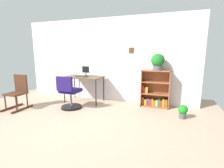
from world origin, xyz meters
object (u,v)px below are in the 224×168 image
object	(u,v)px
rocking_chair	(18,92)
potted_plant_on_shelf	(158,61)
office_chair	(69,95)
potted_plant_floor	(183,111)
monitor	(86,71)
bookshelf_low	(155,91)
desk	(84,78)
keyboard	(81,76)

from	to	relation	value
rocking_chair	potted_plant_on_shelf	xyz separation A→B (m)	(3.28, 1.28, 0.75)
office_chair	potted_plant_floor	bearing A→B (deg)	5.92
monitor	office_chair	world-z (taller)	monitor
monitor	rocking_chair	world-z (taller)	monitor
bookshelf_low	monitor	bearing A→B (deg)	-174.44
rocking_chair	bookshelf_low	xyz separation A→B (m)	(3.24, 1.33, -0.02)
desk	rocking_chair	world-z (taller)	rocking_chair
rocking_chair	potted_plant_floor	bearing A→B (deg)	9.81
rocking_chair	potted_plant_on_shelf	world-z (taller)	potted_plant_on_shelf
office_chair	potted_plant_floor	size ratio (longest dim) A/B	2.82
desk	potted_plant_floor	world-z (taller)	desk
keyboard	potted_plant_floor	xyz separation A→B (m)	(2.66, -0.33, -0.58)
rocking_chair	bookshelf_low	size ratio (longest dim) A/B	0.89
keyboard	monitor	bearing A→B (deg)	63.86
desk	potted_plant_on_shelf	size ratio (longest dim) A/B	2.55
bookshelf_low	potted_plant_floor	size ratio (longest dim) A/B	3.20
bookshelf_low	rocking_chair	bearing A→B (deg)	-157.62
desk	monitor	size ratio (longest dim) A/B	3.75
potted_plant_on_shelf	bookshelf_low	bearing A→B (deg)	127.51
potted_plant_on_shelf	keyboard	bearing A→B (deg)	-172.25
office_chair	potted_plant_on_shelf	size ratio (longest dim) A/B	2.03
potted_plant_on_shelf	potted_plant_floor	size ratio (longest dim) A/B	1.39
monitor	potted_plant_on_shelf	world-z (taller)	potted_plant_on_shelf
potted_plant_floor	bookshelf_low	bearing A→B (deg)	135.04
rocking_chair	bookshelf_low	distance (m)	3.50
keyboard	bookshelf_low	distance (m)	2.05
monitor	potted_plant_on_shelf	distance (m)	1.99
bookshelf_low	potted_plant_on_shelf	size ratio (longest dim) A/B	2.30
keyboard	rocking_chair	world-z (taller)	rocking_chair
keyboard	bookshelf_low	world-z (taller)	bookshelf_low
rocking_chair	office_chair	bearing A→B (deg)	17.79
monitor	potted_plant_on_shelf	bearing A→B (deg)	3.88
rocking_chair	potted_plant_floor	size ratio (longest dim) A/B	2.84
potted_plant_on_shelf	potted_plant_floor	xyz separation A→B (m)	(0.62, -0.61, -1.02)
potted_plant_on_shelf	potted_plant_floor	world-z (taller)	potted_plant_on_shelf
desk	potted_plant_on_shelf	distance (m)	2.07
desk	potted_plant_floor	size ratio (longest dim) A/B	3.54
keyboard	bookshelf_low	xyz separation A→B (m)	(1.99, 0.33, -0.33)
desk	potted_plant_on_shelf	xyz separation A→B (m)	(2.00, 0.19, 0.51)
desk	office_chair	distance (m)	0.77
office_chair	bookshelf_low	bearing A→B (deg)	25.10
office_chair	potted_plant_on_shelf	bearing A→B (deg)	23.39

